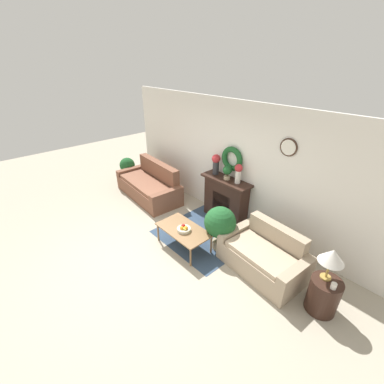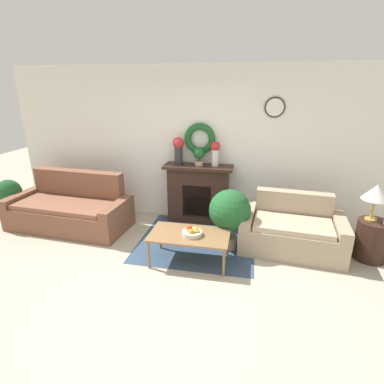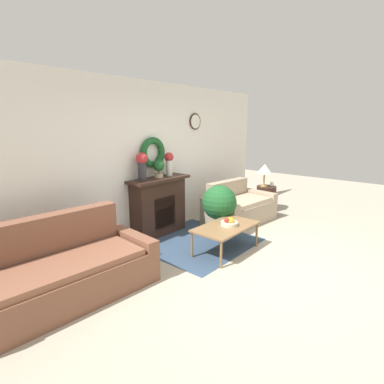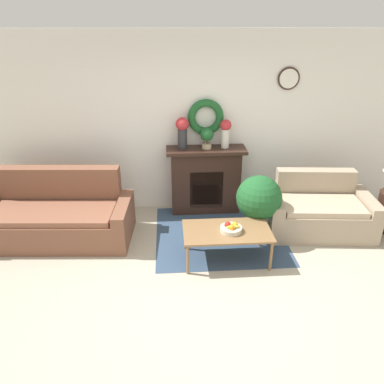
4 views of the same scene
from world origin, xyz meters
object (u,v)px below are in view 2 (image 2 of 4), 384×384
(potted_plant_floor_by_couch, at_px, (9,196))
(potted_plant_on_mantel, at_px, (199,155))
(fireplace, at_px, (198,193))
(couch_left, at_px, (71,209))
(vase_on_mantel_left, at_px, (179,149))
(side_table_by_loveseat, at_px, (372,240))
(potted_plant_floor_by_loveseat, at_px, (230,212))
(loveseat_right, at_px, (291,231))
(coffee_table, at_px, (189,236))
(vase_on_mantel_right, at_px, (215,152))
(table_lamp, at_px, (376,193))
(fruit_bowl, at_px, (192,232))

(potted_plant_floor_by_couch, bearing_deg, potted_plant_on_mantel, 10.24)
(fireplace, height_order, potted_plant_floor_by_couch, fireplace)
(couch_left, xyz_separation_m, vase_on_mantel_left, (1.79, 0.67, 1.01))
(couch_left, height_order, side_table_by_loveseat, couch_left)
(couch_left, height_order, potted_plant_on_mantel, potted_plant_on_mantel)
(potted_plant_floor_by_loveseat, bearing_deg, fireplace, 125.60)
(vase_on_mantel_left, xyz_separation_m, potted_plant_on_mantel, (0.36, -0.02, -0.09))
(loveseat_right, height_order, potted_plant_floor_by_couch, loveseat_right)
(fireplace, relative_size, potted_plant_on_mantel, 3.78)
(coffee_table, xyz_separation_m, potted_plant_floor_by_loveseat, (0.50, 0.50, 0.20))
(couch_left, distance_m, vase_on_mantel_right, 2.70)
(vase_on_mantel_left, bearing_deg, fireplace, -0.91)
(vase_on_mantel_left, relative_size, vase_on_mantel_right, 1.10)
(side_table_by_loveseat, xyz_separation_m, potted_plant_floor_by_loveseat, (-2.00, -0.10, 0.30))
(fireplace, distance_m, table_lamp, 2.72)
(potted_plant_on_mantel, relative_size, potted_plant_floor_by_loveseat, 0.34)
(fruit_bowl, relative_size, table_lamp, 0.52)
(coffee_table, relative_size, vase_on_mantel_left, 2.33)
(potted_plant_floor_by_loveseat, bearing_deg, potted_plant_floor_by_couch, 176.34)
(vase_on_mantel_left, xyz_separation_m, vase_on_mantel_right, (0.64, -0.00, -0.03))
(fruit_bowl, distance_m, potted_plant_floor_by_loveseat, 0.71)
(vase_on_mantel_left, bearing_deg, table_lamp, -14.31)
(potted_plant_on_mantel, bearing_deg, vase_on_mantel_right, 4.11)
(fireplace, bearing_deg, vase_on_mantel_right, 1.12)
(loveseat_right, height_order, side_table_by_loveseat, loveseat_right)
(vase_on_mantel_left, height_order, vase_on_mantel_right, vase_on_mantel_left)
(fireplace, height_order, couch_left, fireplace)
(table_lamp, xyz_separation_m, potted_plant_floor_by_loveseat, (-1.95, -0.14, -0.39))
(table_lamp, height_order, vase_on_mantel_right, vase_on_mantel_right)
(side_table_by_loveseat, relative_size, potted_plant_floor_by_loveseat, 0.62)
(fireplace, bearing_deg, couch_left, -162.69)
(couch_left, relative_size, potted_plant_floor_by_couch, 2.77)
(potted_plant_floor_by_couch, distance_m, potted_plant_floor_by_loveseat, 4.03)
(table_lamp, bearing_deg, fruit_bowl, -164.48)
(fruit_bowl, height_order, potted_plant_on_mantel, potted_plant_on_mantel)
(vase_on_mantel_right, bearing_deg, potted_plant_floor_by_loveseat, -68.73)
(side_table_by_loveseat, bearing_deg, vase_on_mantel_right, 161.36)
(fireplace, distance_m, side_table_by_loveseat, 2.76)
(loveseat_right, bearing_deg, vase_on_mantel_right, 155.35)
(couch_left, xyz_separation_m, potted_plant_floor_by_couch, (-1.25, 0.04, 0.15))
(loveseat_right, relative_size, vase_on_mantel_left, 3.30)
(coffee_table, xyz_separation_m, vase_on_mantel_right, (0.16, 1.39, 0.90))
(fireplace, relative_size, loveseat_right, 0.77)
(potted_plant_floor_by_couch, bearing_deg, couch_left, -1.80)
(vase_on_mantel_left, distance_m, potted_plant_floor_by_loveseat, 1.52)
(fruit_bowl, bearing_deg, loveseat_right, 26.57)
(fruit_bowl, bearing_deg, side_table_by_loveseat, 14.22)
(fireplace, bearing_deg, table_lamp, -16.05)
(vase_on_mantel_right, bearing_deg, potted_plant_floor_by_couch, -170.22)
(potted_plant_floor_by_couch, xyz_separation_m, potted_plant_floor_by_loveseat, (4.02, -0.26, 0.13))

